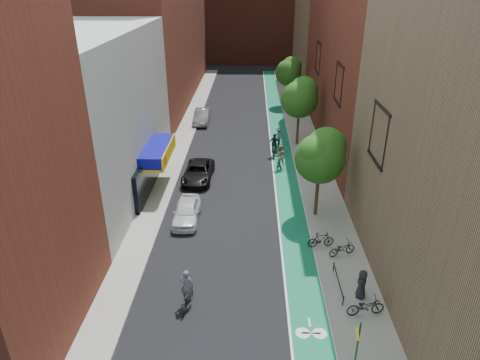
# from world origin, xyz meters

# --- Properties ---
(ground) EXTENTS (160.00, 160.00, 0.00)m
(ground) POSITION_xyz_m (0.00, 0.00, 0.00)
(ground) COLOR black
(ground) RESTS_ON ground
(bike_lane) EXTENTS (2.00, 68.00, 0.01)m
(bike_lane) POSITION_xyz_m (4.00, 26.00, 0.01)
(bike_lane) COLOR #126743
(bike_lane) RESTS_ON ground
(sidewalk_left) EXTENTS (2.00, 68.00, 0.15)m
(sidewalk_left) POSITION_xyz_m (-6.00, 26.00, 0.07)
(sidewalk_left) COLOR gray
(sidewalk_left) RESTS_ON ground
(sidewalk_right) EXTENTS (3.00, 68.00, 0.15)m
(sidewalk_right) POSITION_xyz_m (6.50, 26.00, 0.07)
(sidewalk_right) COLOR gray
(sidewalk_right) RESTS_ON ground
(building_left_white) EXTENTS (8.00, 20.00, 12.00)m
(building_left_white) POSITION_xyz_m (-11.00, 14.00, 6.00)
(building_left_white) COLOR silver
(building_left_white) RESTS_ON ground
(building_left_far_red) EXTENTS (8.00, 36.00, 22.00)m
(building_left_far_red) POSITION_xyz_m (-11.00, 42.00, 11.00)
(building_left_far_red) COLOR maroon
(building_left_far_red) RESTS_ON ground
(building_right_mid_red) EXTENTS (8.00, 28.00, 22.00)m
(building_right_mid_red) POSITION_xyz_m (12.00, 26.00, 11.00)
(building_right_mid_red) COLOR maroon
(building_right_mid_red) RESTS_ON ground
(building_right_far_tan) EXTENTS (8.00, 20.00, 18.00)m
(building_right_far_tan) POSITION_xyz_m (12.00, 50.00, 9.00)
(building_right_far_tan) COLOR #8C6B4C
(building_right_far_tan) RESTS_ON ground
(building_far_closure) EXTENTS (30.00, 14.00, 20.00)m
(building_far_closure) POSITION_xyz_m (0.00, 72.00, 10.00)
(building_far_closure) COLOR maroon
(building_far_closure) RESTS_ON ground
(tree_near) EXTENTS (3.40, 3.36, 6.42)m
(tree_near) POSITION_xyz_m (5.65, 10.02, 4.66)
(tree_near) COLOR #332619
(tree_near) RESTS_ON ground
(tree_mid) EXTENTS (3.55, 3.53, 6.74)m
(tree_mid) POSITION_xyz_m (5.65, 24.02, 4.89)
(tree_mid) COLOR #332619
(tree_mid) RESTS_ON ground
(tree_far) EXTENTS (3.30, 3.25, 6.21)m
(tree_far) POSITION_xyz_m (5.65, 38.02, 4.50)
(tree_far) COLOR #332619
(tree_far) RESTS_ON ground
(sign_pole) EXTENTS (0.13, 0.71, 3.00)m
(sign_pole) POSITION_xyz_m (5.38, -3.50, 1.84)
(sign_pole) COLOR #194C26
(sign_pole) RESTS_ON sidewalk_right
(parked_car_white) EXTENTS (1.74, 4.21, 1.43)m
(parked_car_white) POSITION_xyz_m (-3.32, 9.17, 0.71)
(parked_car_white) COLOR silver
(parked_car_white) RESTS_ON ground
(parked_car_black) EXTENTS (2.43, 5.01, 1.37)m
(parked_car_black) POSITION_xyz_m (-3.29, 15.68, 0.69)
(parked_car_black) COLOR black
(parked_car_black) RESTS_ON ground
(parked_car_silver) EXTENTS (1.68, 4.72, 1.55)m
(parked_car_silver) POSITION_xyz_m (-4.60, 30.69, 0.78)
(parked_car_silver) COLOR gray
(parked_car_silver) RESTS_ON ground
(cyclist_lead) EXTENTS (0.90, 1.92, 2.20)m
(cyclist_lead) POSITION_xyz_m (-2.11, 0.68, 0.74)
(cyclist_lead) COLOR black
(cyclist_lead) RESTS_ON ground
(cyclist_lane_near) EXTENTS (1.04, 1.53, 2.23)m
(cyclist_lane_near) POSITION_xyz_m (3.51, 17.99, 1.03)
(cyclist_lane_near) COLOR black
(cyclist_lane_near) RESTS_ON ground
(cyclist_lane_mid) EXTENTS (1.19, 1.79, 2.25)m
(cyclist_lane_mid) POSITION_xyz_m (3.20, 20.78, 0.89)
(cyclist_lane_mid) COLOR black
(cyclist_lane_mid) RESTS_ON ground
(cyclist_lane_far) EXTENTS (1.09, 1.51, 1.99)m
(cyclist_lane_far) POSITION_xyz_m (3.74, 23.25, 0.92)
(cyclist_lane_far) COLOR black
(cyclist_lane_far) RESTS_ON ground
(parked_bike_near) EXTENTS (1.98, 0.95, 1.00)m
(parked_bike_near) POSITION_xyz_m (6.76, 0.19, 0.65)
(parked_bike_near) COLOR black
(parked_bike_near) RESTS_ON sidewalk_right
(parked_bike_mid) EXTENTS (1.73, 0.76, 1.00)m
(parked_bike_mid) POSITION_xyz_m (5.40, 6.00, 0.65)
(parked_bike_mid) COLOR black
(parked_bike_mid) RESTS_ON sidewalk_right
(parked_bike_far) EXTENTS (1.83, 1.22, 0.91)m
(parked_bike_far) POSITION_xyz_m (6.54, 5.17, 0.61)
(parked_bike_far) COLOR black
(parked_bike_far) RESTS_ON sidewalk_right
(pedestrian) EXTENTS (0.78, 0.94, 1.65)m
(pedestrian) POSITION_xyz_m (6.83, 1.47, 0.98)
(pedestrian) COLOR black
(pedestrian) RESTS_ON sidewalk_right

